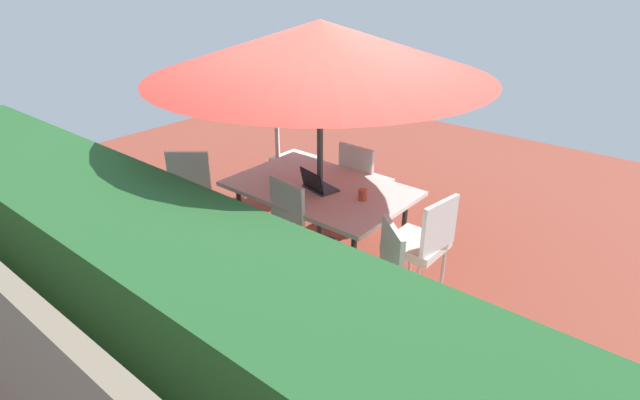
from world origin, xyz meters
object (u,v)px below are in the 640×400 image
chair_north (275,230)px  chair_southeast (290,156)px  dining_table (320,191)px  cup (363,195)px  chair_south (363,180)px  laptop (317,185)px  chair_northwest (371,278)px  patio_umbrella (320,49)px  chair_west (423,241)px  chair_northeast (187,196)px

chair_north → chair_southeast: 1.89m
dining_table → chair_north: 0.71m
cup → chair_north: bearing=58.4°
chair_south → laptop: 0.85m
chair_north → chair_northwest: same height
laptop → patio_umbrella: bearing=-54.4°
chair_north → chair_west: same height
chair_northwest → cup: (0.65, -0.78, 0.22)m
chair_northeast → laptop: size_ratio=2.66×
chair_southeast → laptop: chair_southeast is taller
chair_southeast → patio_umbrella: bearing=-167.5°
chair_north → chair_northwest: (-1.08, 0.07, 0.00)m
dining_table → chair_north: (-0.05, 0.69, -0.13)m
chair_south → cup: size_ratio=9.73×
dining_table → chair_southeast: chair_southeast is taller
chair_northwest → chair_north: bearing=-144.0°
chair_south → chair_west: size_ratio=1.00×
chair_northeast → cup: (-1.64, -0.77, 0.22)m
patio_umbrella → dining_table: bearing=0.0°
cup → chair_west: bearing=176.7°
chair_north → chair_northwest: bearing=3.3°
chair_northwest → patio_umbrella: bearing=-174.2°
chair_northeast → chair_south: bearing=14.2°
chair_west → laptop: chair_west is taller
chair_south → chair_west: (-1.16, 0.76, 0.00)m
cup → dining_table: bearing=2.4°
chair_southeast → chair_northwest: bearing=-167.0°
chair_northwest → laptop: (1.11, -0.69, 0.22)m
patio_umbrella → chair_west: bearing=179.2°
patio_umbrella → chair_west: 1.88m
dining_table → laptop: laptop is taller
cup → laptop: bearing=11.5°
dining_table → laptop: 0.12m
chair_west → chair_southeast: bearing=-101.1°
chair_south → chair_northwest: 1.88m
laptop → cup: 0.47m
chair_southeast → laptop: 1.46m
chair_southeast → chair_west: same height
dining_table → cup: bearing=-177.6°
chair_north → chair_southeast: bearing=135.6°
chair_northeast → laptop: 1.37m
chair_north → chair_southeast: size_ratio=1.00×
chair_south → chair_northwest: (-1.14, 1.50, 0.00)m
chair_south → chair_northwest: bearing=128.2°
chair_west → chair_north: bearing=-50.4°
patio_umbrella → chair_southeast: (1.13, -0.78, -1.48)m
chair_south → cup: (-0.49, 0.72, 0.22)m
chair_northeast → chair_southeast: (-0.01, -1.53, 0.00)m
chair_north → chair_south: size_ratio=1.00×
dining_table → chair_south: 0.75m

